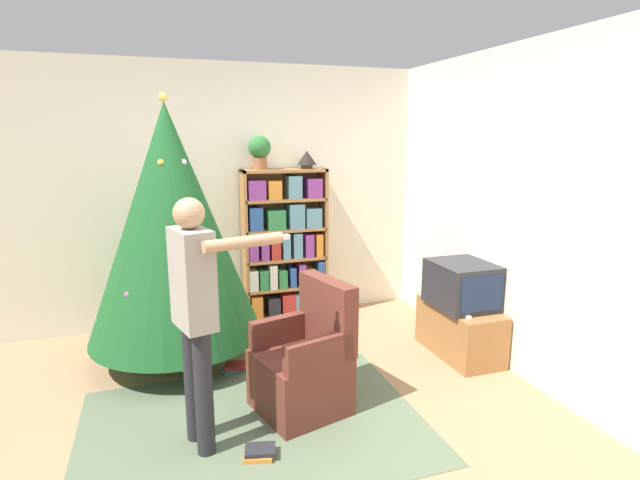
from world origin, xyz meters
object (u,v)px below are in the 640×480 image
potted_plant (260,150)px  table_lamp (307,159)px  armchair (305,365)px  bookshelf (285,247)px  television (463,285)px  christmas_tree (171,224)px  standing_person (196,305)px

potted_plant → table_lamp: bearing=0.0°
armchair → potted_plant: size_ratio=2.80×
bookshelf → television: bookshelf is taller
christmas_tree → table_lamp: bearing=26.8°
television → potted_plant: bearing=136.8°
standing_person → potted_plant: 2.33m
bookshelf → potted_plant: (-0.24, 0.01, 0.99)m
television → christmas_tree: bearing=163.9°
bookshelf → table_lamp: (0.25, 0.01, 0.90)m
television → standing_person: 2.38m
potted_plant → christmas_tree: bearing=-142.1°
television → christmas_tree: (-2.35, 0.68, 0.55)m
potted_plant → table_lamp: 0.49m
standing_person → potted_plant: potted_plant is taller
christmas_tree → table_lamp: 1.61m
christmas_tree → potted_plant: size_ratio=6.77×
television → bookshelf: bearing=131.9°
bookshelf → christmas_tree: christmas_tree is taller
television → potted_plant: size_ratio=1.69×
bookshelf → television: size_ratio=2.82×
bookshelf → table_lamp: bearing=1.4°
bookshelf → standing_person: size_ratio=1.01×
television → armchair: bearing=-164.6°
bookshelf → potted_plant: size_ratio=4.76×
bookshelf → armchair: 1.87m
potted_plant → armchair: bearing=-92.6°
table_lamp → television: bearing=-54.5°
table_lamp → standing_person: bearing=-122.9°
christmas_tree → armchair: 1.62m
standing_person → bookshelf: bearing=136.6°
armchair → standing_person: (-0.73, -0.21, 0.60)m
standing_person → armchair: bearing=90.5°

